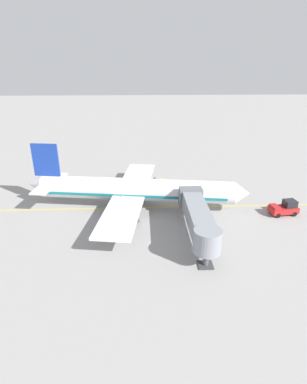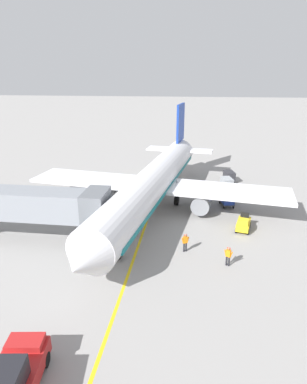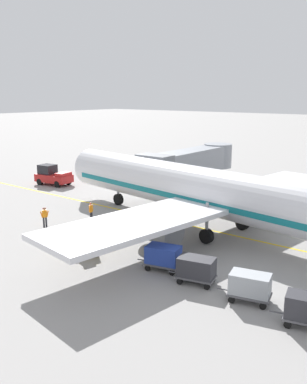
{
  "view_description": "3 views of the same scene",
  "coord_description": "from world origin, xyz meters",
  "px_view_note": "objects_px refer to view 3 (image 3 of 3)",
  "views": [
    {
      "loc": [
        46.24,
        1.99,
        22.51
      ],
      "look_at": [
        0.37,
        4.0,
        3.02
      ],
      "focal_mm": 28.34,
      "sensor_mm": 36.0,
      "label": 1
    },
    {
      "loc": [
        -4.76,
        35.68,
        14.69
      ],
      "look_at": [
        -0.43,
        2.43,
        2.56
      ],
      "focal_mm": 30.53,
      "sensor_mm": 36.0,
      "label": 2
    },
    {
      "loc": [
        -28.5,
        -15.66,
        10.84
      ],
      "look_at": [
        -1.67,
        5.42,
        2.84
      ],
      "focal_mm": 39.34,
      "sensor_mm": 36.0,
      "label": 3
    }
  ],
  "objects_px": {
    "baggage_cart_front": "(163,256)",
    "baggage_cart_third_in_train": "(250,285)",
    "parked_airliner": "(209,193)",
    "jet_bridge": "(191,162)",
    "ground_crew_loader": "(91,211)",
    "baggage_tug_lead": "(81,243)",
    "pushback_tractor": "(53,176)",
    "ground_crew_wing_walker": "(45,216)",
    "baggage_cart_second_in_train": "(196,268)"
  },
  "relations": [
    {
      "from": "parked_airliner",
      "to": "baggage_cart_third_in_train",
      "type": "height_order",
      "value": "parked_airliner"
    },
    {
      "from": "baggage_tug_lead",
      "to": "ground_crew_loader",
      "type": "height_order",
      "value": "ground_crew_loader"
    },
    {
      "from": "parked_airliner",
      "to": "baggage_cart_front",
      "type": "relative_size",
      "value": 12.52
    },
    {
      "from": "pushback_tractor",
      "to": "ground_crew_wing_walker",
      "type": "height_order",
      "value": "pushback_tractor"
    },
    {
      "from": "parked_airliner",
      "to": "baggage_cart_second_in_train",
      "type": "height_order",
      "value": "parked_airliner"
    },
    {
      "from": "baggage_cart_third_in_train",
      "to": "ground_crew_loader",
      "type": "distance_m",
      "value": 17.97
    },
    {
      "from": "ground_crew_wing_walker",
      "to": "baggage_tug_lead",
      "type": "bearing_deg",
      "value": -107.03
    },
    {
      "from": "baggage_cart_front",
      "to": "baggage_cart_third_in_train",
      "type": "xyz_separation_m",
      "value": [
        -0.48,
        -6.11,
        0.0
      ]
    },
    {
      "from": "ground_crew_wing_walker",
      "to": "baggage_cart_front",
      "type": "bearing_deg",
      "value": -94.1
    },
    {
      "from": "ground_crew_wing_walker",
      "to": "ground_crew_loader",
      "type": "distance_m",
      "value": 3.97
    },
    {
      "from": "baggage_tug_lead",
      "to": "jet_bridge",
      "type": "bearing_deg",
      "value": 11.68
    },
    {
      "from": "ground_crew_loader",
      "to": "baggage_cart_front",
      "type": "bearing_deg",
      "value": -111.74
    },
    {
      "from": "parked_airliner",
      "to": "pushback_tractor",
      "type": "height_order",
      "value": "parked_airliner"
    },
    {
      "from": "jet_bridge",
      "to": "parked_airliner",
      "type": "bearing_deg",
      "value": -140.79
    },
    {
      "from": "baggage_tug_lead",
      "to": "ground_crew_loader",
      "type": "distance_m",
      "value": 7.41
    },
    {
      "from": "parked_airliner",
      "to": "baggage_cart_front",
      "type": "bearing_deg",
      "value": -168.04
    },
    {
      "from": "baggage_cart_front",
      "to": "jet_bridge",
      "type": "bearing_deg",
      "value": 28.78
    },
    {
      "from": "parked_airliner",
      "to": "pushback_tractor",
      "type": "bearing_deg",
      "value": 81.29
    },
    {
      "from": "baggage_cart_front",
      "to": "baggage_cart_third_in_train",
      "type": "height_order",
      "value": "same"
    },
    {
      "from": "baggage_tug_lead",
      "to": "ground_crew_loader",
      "type": "xyz_separation_m",
      "value": [
        5.58,
        4.88,
        0.24
      ]
    },
    {
      "from": "baggage_cart_front",
      "to": "parked_airliner",
      "type": "bearing_deg",
      "value": 11.96
    },
    {
      "from": "parked_airliner",
      "to": "baggage_tug_lead",
      "type": "distance_m",
      "value": 10.83
    },
    {
      "from": "baggage_cart_third_in_train",
      "to": "baggage_cart_second_in_train",
      "type": "bearing_deg",
      "value": 87.63
    },
    {
      "from": "ground_crew_loader",
      "to": "baggage_tug_lead",
      "type": "bearing_deg",
      "value": -138.83
    },
    {
      "from": "ground_crew_wing_walker",
      "to": "ground_crew_loader",
      "type": "height_order",
      "value": "same"
    },
    {
      "from": "jet_bridge",
      "to": "baggage_cart_second_in_train",
      "type": "distance_m",
      "value": 23.56
    },
    {
      "from": "baggage_cart_front",
      "to": "baggage_cart_third_in_train",
      "type": "bearing_deg",
      "value": -94.54
    },
    {
      "from": "baggage_cart_third_in_train",
      "to": "ground_crew_wing_walker",
      "type": "height_order",
      "value": "ground_crew_wing_walker"
    },
    {
      "from": "baggage_tug_lead",
      "to": "ground_crew_wing_walker",
      "type": "distance_m",
      "value": 7.02
    },
    {
      "from": "jet_bridge",
      "to": "baggage_cart_third_in_train",
      "type": "height_order",
      "value": "jet_bridge"
    },
    {
      "from": "baggage_cart_third_in_train",
      "to": "ground_crew_loader",
      "type": "bearing_deg",
      "value": 74.04
    },
    {
      "from": "ground_crew_wing_walker",
      "to": "pushback_tractor",
      "type": "bearing_deg",
      "value": 49.04
    },
    {
      "from": "jet_bridge",
      "to": "pushback_tractor",
      "type": "bearing_deg",
      "value": 114.33
    },
    {
      "from": "baggage_cart_second_in_train",
      "to": "pushback_tractor",
      "type": "bearing_deg",
      "value": 66.45
    },
    {
      "from": "baggage_cart_second_in_train",
      "to": "ground_crew_loader",
      "type": "xyz_separation_m",
      "value": [
        4.8,
        13.84,
        0.0
      ]
    },
    {
      "from": "parked_airliner",
      "to": "ground_crew_loader",
      "type": "bearing_deg",
      "value": 112.8
    },
    {
      "from": "jet_bridge",
      "to": "pushback_tractor",
      "type": "height_order",
      "value": "jet_bridge"
    },
    {
      "from": "parked_airliner",
      "to": "baggage_tug_lead",
      "type": "bearing_deg",
      "value": 154.64
    },
    {
      "from": "parked_airliner",
      "to": "baggage_cart_front",
      "type": "height_order",
      "value": "parked_airliner"
    },
    {
      "from": "parked_airliner",
      "to": "jet_bridge",
      "type": "height_order",
      "value": "parked_airliner"
    },
    {
      "from": "parked_airliner",
      "to": "baggage_cart_third_in_train",
      "type": "distance_m",
      "value": 12.09
    },
    {
      "from": "baggage_tug_lead",
      "to": "baggage_cart_front",
      "type": "distance_m",
      "value": 6.4
    },
    {
      "from": "jet_bridge",
      "to": "ground_crew_wing_walker",
      "type": "height_order",
      "value": "jet_bridge"
    },
    {
      "from": "pushback_tractor",
      "to": "baggage_cart_second_in_train",
      "type": "relative_size",
      "value": 1.57
    },
    {
      "from": "baggage_tug_lead",
      "to": "baggage_cart_third_in_train",
      "type": "height_order",
      "value": "baggage_tug_lead"
    },
    {
      "from": "baggage_cart_second_in_train",
      "to": "ground_crew_loader",
      "type": "height_order",
      "value": "ground_crew_loader"
    },
    {
      "from": "pushback_tractor",
      "to": "ground_crew_loader",
      "type": "bearing_deg",
      "value": -117.48
    },
    {
      "from": "pushback_tractor",
      "to": "baggage_cart_third_in_train",
      "type": "distance_m",
      "value": 34.35
    },
    {
      "from": "baggage_cart_front",
      "to": "pushback_tractor",
      "type": "bearing_deg",
      "value": 64.94
    },
    {
      "from": "ground_crew_loader",
      "to": "baggage_cart_third_in_train",
      "type": "bearing_deg",
      "value": -105.96
    }
  ]
}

